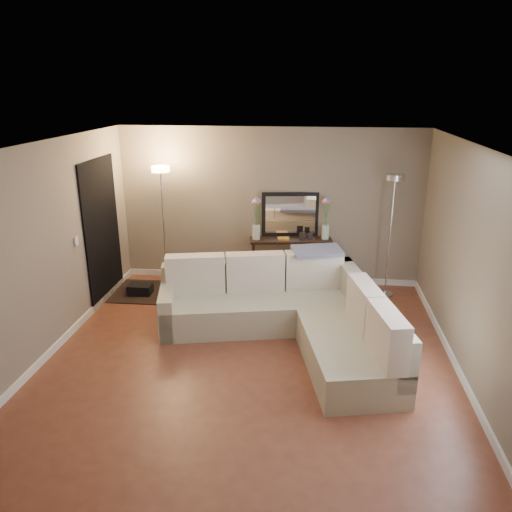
# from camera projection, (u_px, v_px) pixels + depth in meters

# --- Properties ---
(floor) EXTENTS (5.00, 5.50, 0.01)m
(floor) POSITION_uv_depth(u_px,v_px,m) (248.00, 362.00, 6.13)
(floor) COLOR brown
(floor) RESTS_ON ground
(ceiling) EXTENTS (5.00, 5.50, 0.01)m
(ceiling) POSITION_uv_depth(u_px,v_px,m) (247.00, 146.00, 5.28)
(ceiling) COLOR white
(ceiling) RESTS_ON ground
(wall_back) EXTENTS (5.00, 0.02, 2.60)m
(wall_back) POSITION_uv_depth(u_px,v_px,m) (270.00, 207.00, 8.30)
(wall_back) COLOR gray
(wall_back) RESTS_ON ground
(wall_front) EXTENTS (5.00, 0.02, 2.60)m
(wall_front) POSITION_uv_depth(u_px,v_px,m) (190.00, 409.00, 3.11)
(wall_front) COLOR gray
(wall_front) RESTS_ON ground
(wall_left) EXTENTS (0.02, 5.50, 2.60)m
(wall_left) POSITION_uv_depth(u_px,v_px,m) (41.00, 254.00, 5.98)
(wall_left) COLOR gray
(wall_left) RESTS_ON ground
(wall_right) EXTENTS (0.02, 5.50, 2.60)m
(wall_right) POSITION_uv_depth(u_px,v_px,m) (476.00, 271.00, 5.43)
(wall_right) COLOR gray
(wall_right) RESTS_ON ground
(baseboard_back) EXTENTS (5.00, 0.03, 0.10)m
(baseboard_back) POSITION_uv_depth(u_px,v_px,m) (269.00, 277.00, 8.68)
(baseboard_back) COLOR white
(baseboard_back) RESTS_ON ground
(baseboard_left) EXTENTS (0.03, 5.50, 0.10)m
(baseboard_left) POSITION_uv_depth(u_px,v_px,m) (56.00, 346.00, 6.38)
(baseboard_left) COLOR white
(baseboard_left) RESTS_ON ground
(baseboard_right) EXTENTS (0.03, 5.50, 0.10)m
(baseboard_right) POSITION_uv_depth(u_px,v_px,m) (459.00, 371.00, 5.83)
(baseboard_right) COLOR white
(baseboard_right) RESTS_ON ground
(doorway) EXTENTS (0.02, 1.20, 2.20)m
(doorway) POSITION_uv_depth(u_px,v_px,m) (102.00, 231.00, 7.64)
(doorway) COLOR black
(doorway) RESTS_ON ground
(switch_plate) EXTENTS (0.02, 0.08, 0.12)m
(switch_plate) POSITION_uv_depth(u_px,v_px,m) (76.00, 241.00, 6.81)
(switch_plate) COLOR white
(switch_plate) RESTS_ON ground
(sectional_sofa) EXTENTS (3.26, 2.79, 0.97)m
(sectional_sofa) POSITION_uv_depth(u_px,v_px,m) (291.00, 312.00, 6.63)
(sectional_sofa) COLOR #BCB698
(sectional_sofa) RESTS_ON floor
(throw_blanket) EXTENTS (0.78, 0.57, 0.09)m
(throw_blanket) POSITION_uv_depth(u_px,v_px,m) (317.00, 251.00, 7.12)
(throw_blanket) COLOR slate
(throw_blanket) RESTS_ON sectional_sofa
(console_table) EXTENTS (1.37, 0.54, 0.82)m
(console_table) POSITION_uv_depth(u_px,v_px,m) (285.00, 259.00, 8.31)
(console_table) COLOR black
(console_table) RESTS_ON floor
(leaning_mirror) EXTENTS (0.94, 0.17, 0.74)m
(leaning_mirror) POSITION_uv_depth(u_px,v_px,m) (290.00, 214.00, 8.24)
(leaning_mirror) COLOR black
(leaning_mirror) RESTS_ON console_table
(table_decor) EXTENTS (0.57, 0.15, 0.13)m
(table_decor) POSITION_uv_depth(u_px,v_px,m) (291.00, 238.00, 8.15)
(table_decor) COLOR orange
(table_decor) RESTS_ON console_table
(flower_vase_left) EXTENTS (0.16, 0.14, 0.70)m
(flower_vase_left) POSITION_uv_depth(u_px,v_px,m) (256.00, 222.00, 8.09)
(flower_vase_left) COLOR silver
(flower_vase_left) RESTS_ON console_table
(flower_vase_right) EXTENTS (0.16, 0.14, 0.70)m
(flower_vase_right) POSITION_uv_depth(u_px,v_px,m) (326.00, 222.00, 8.11)
(flower_vase_right) COLOR silver
(flower_vase_right) RESTS_ON console_table
(floor_lamp_lit) EXTENTS (0.29, 0.29, 2.00)m
(floor_lamp_lit) POSITION_uv_depth(u_px,v_px,m) (163.00, 203.00, 8.06)
(floor_lamp_lit) COLOR silver
(floor_lamp_lit) RESTS_ON floor
(floor_lamp_unlit) EXTENTS (0.31, 0.31, 1.96)m
(floor_lamp_unlit) POSITION_uv_depth(u_px,v_px,m) (392.00, 212.00, 7.62)
(floor_lamp_unlit) COLOR silver
(floor_lamp_unlit) RESTS_ON floor
(charcoal_rug) EXTENTS (1.33, 1.01, 0.02)m
(charcoal_rug) POSITION_uv_depth(u_px,v_px,m) (155.00, 292.00, 8.16)
(charcoal_rug) COLOR black
(charcoal_rug) RESTS_ON floor
(black_bag) EXTENTS (0.38, 0.27, 0.24)m
(black_bag) POSITION_uv_depth(u_px,v_px,m) (140.00, 291.00, 8.07)
(black_bag) COLOR black
(black_bag) RESTS_ON charcoal_rug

